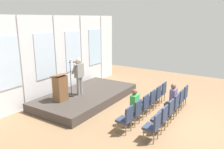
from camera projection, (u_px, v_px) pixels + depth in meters
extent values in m
plane|color=#846647|center=(175.00, 122.00, 8.24)|extent=(15.05, 15.05, 0.00)
cube|color=silver|center=(60.00, 56.00, 10.76)|extent=(9.31, 0.10, 3.86)
cube|color=silver|center=(7.00, 63.00, 8.40)|extent=(1.12, 0.04, 2.03)
cube|color=silver|center=(23.00, 64.00, 9.02)|extent=(0.20, 0.08, 3.86)
cube|color=silver|center=(45.00, 56.00, 9.92)|extent=(1.12, 0.04, 2.03)
cube|color=silver|center=(57.00, 57.00, 10.54)|extent=(0.20, 0.08, 3.86)
cube|color=silver|center=(73.00, 51.00, 11.45)|extent=(1.12, 0.04, 2.03)
cube|color=silver|center=(82.00, 52.00, 12.07)|extent=(0.20, 0.08, 3.86)
cube|color=silver|center=(95.00, 47.00, 12.97)|extent=(1.12, 0.04, 2.03)
cube|color=silver|center=(102.00, 48.00, 13.59)|extent=(0.20, 0.08, 3.86)
cube|color=#3F3833|center=(87.00, 96.00, 10.35)|extent=(4.94, 2.64, 0.38)
cylinder|color=gray|center=(78.00, 86.00, 9.88)|extent=(0.14, 0.14, 0.81)
cylinder|color=gray|center=(81.00, 85.00, 10.03)|extent=(0.14, 0.14, 0.81)
cube|color=gray|center=(79.00, 70.00, 9.78)|extent=(0.42, 0.22, 0.61)
cube|color=#26663F|center=(77.00, 68.00, 9.82)|extent=(0.06, 0.01, 0.37)
sphere|color=beige|center=(78.00, 61.00, 9.68)|extent=(0.21, 0.21, 0.21)
cylinder|color=gray|center=(74.00, 69.00, 9.60)|extent=(0.09, 0.28, 0.45)
cylinder|color=gray|center=(79.00, 62.00, 9.90)|extent=(0.15, 0.36, 0.15)
cylinder|color=gray|center=(76.00, 62.00, 9.93)|extent=(0.11, 0.34, 0.15)
sphere|color=beige|center=(70.00, 60.00, 9.99)|extent=(0.10, 0.10, 0.10)
cylinder|color=black|center=(72.00, 95.00, 9.88)|extent=(0.28, 0.28, 0.03)
cylinder|color=black|center=(71.00, 79.00, 9.69)|extent=(0.02, 0.02, 1.45)
sphere|color=#262626|center=(70.00, 62.00, 9.50)|extent=(0.07, 0.07, 0.07)
cube|color=brown|center=(60.00, 88.00, 9.23)|extent=(0.52, 0.40, 1.05)
cube|color=brown|center=(59.00, 75.00, 9.10)|extent=(0.60, 0.48, 0.14)
cylinder|color=olive|center=(122.00, 123.00, 7.71)|extent=(0.04, 0.04, 0.40)
cylinder|color=olive|center=(117.00, 127.00, 7.41)|extent=(0.04, 0.04, 0.40)
cylinder|color=olive|center=(131.00, 126.00, 7.53)|extent=(0.04, 0.04, 0.40)
cylinder|color=olive|center=(126.00, 130.00, 7.24)|extent=(0.04, 0.04, 0.40)
cube|color=#2D3851|center=(124.00, 120.00, 7.41)|extent=(0.46, 0.44, 0.08)
cube|color=#2D3851|center=(129.00, 114.00, 7.25)|extent=(0.46, 0.06, 0.46)
cylinder|color=olive|center=(131.00, 116.00, 8.25)|extent=(0.04, 0.04, 0.40)
cylinder|color=olive|center=(126.00, 120.00, 7.96)|extent=(0.04, 0.04, 0.40)
cylinder|color=olive|center=(139.00, 118.00, 8.08)|extent=(0.04, 0.04, 0.40)
cylinder|color=olive|center=(135.00, 122.00, 7.78)|extent=(0.04, 0.04, 0.40)
cube|color=#2D3851|center=(133.00, 113.00, 7.96)|extent=(0.46, 0.44, 0.08)
cube|color=#2D3851|center=(138.00, 107.00, 7.79)|extent=(0.46, 0.06, 0.46)
cylinder|color=#2D2D33|center=(127.00, 118.00, 8.03)|extent=(0.10, 0.10, 0.44)
cylinder|color=#2D2D33|center=(130.00, 116.00, 8.18)|extent=(0.10, 0.10, 0.44)
cube|color=#2D2D33|center=(132.00, 111.00, 7.97)|extent=(0.34, 0.36, 0.12)
cube|color=green|center=(135.00, 103.00, 7.83)|extent=(0.36, 0.20, 0.57)
sphere|color=brown|center=(134.00, 92.00, 7.74)|extent=(0.20, 0.20, 0.20)
cylinder|color=olive|center=(139.00, 110.00, 8.80)|extent=(0.04, 0.04, 0.40)
cylinder|color=olive|center=(135.00, 113.00, 8.50)|extent=(0.04, 0.04, 0.40)
cylinder|color=olive|center=(147.00, 112.00, 8.62)|extent=(0.04, 0.04, 0.40)
cylinder|color=olive|center=(143.00, 115.00, 8.33)|extent=(0.04, 0.04, 0.40)
cube|color=#2D3851|center=(141.00, 107.00, 8.50)|extent=(0.46, 0.44, 0.08)
cube|color=#2D3851|center=(146.00, 101.00, 8.34)|extent=(0.46, 0.06, 0.46)
cylinder|color=olive|center=(146.00, 105.00, 9.34)|extent=(0.04, 0.04, 0.40)
cylinder|color=olive|center=(142.00, 108.00, 9.05)|extent=(0.04, 0.04, 0.40)
cylinder|color=olive|center=(153.00, 106.00, 9.16)|extent=(0.04, 0.04, 0.40)
cylinder|color=olive|center=(150.00, 109.00, 8.87)|extent=(0.04, 0.04, 0.40)
cube|color=#2D3851|center=(148.00, 101.00, 9.05)|extent=(0.46, 0.44, 0.08)
cube|color=#2D3851|center=(153.00, 96.00, 8.88)|extent=(0.46, 0.06, 0.46)
cylinder|color=olive|center=(152.00, 100.00, 9.88)|extent=(0.04, 0.04, 0.40)
cylinder|color=olive|center=(149.00, 102.00, 9.59)|extent=(0.04, 0.04, 0.40)
cylinder|color=olive|center=(159.00, 101.00, 9.71)|extent=(0.04, 0.04, 0.40)
cylinder|color=olive|center=(156.00, 104.00, 9.41)|extent=(0.04, 0.04, 0.40)
cube|color=#2D3851|center=(154.00, 97.00, 9.59)|extent=(0.46, 0.44, 0.08)
cube|color=#2D3851|center=(159.00, 92.00, 9.42)|extent=(0.46, 0.06, 0.46)
cylinder|color=olive|center=(157.00, 96.00, 10.43)|extent=(0.04, 0.04, 0.40)
cylinder|color=olive|center=(154.00, 98.00, 10.13)|extent=(0.04, 0.04, 0.40)
cylinder|color=olive|center=(164.00, 97.00, 10.25)|extent=(0.04, 0.04, 0.40)
cylinder|color=olive|center=(162.00, 99.00, 9.96)|extent=(0.04, 0.04, 0.40)
cube|color=#2D3851|center=(160.00, 92.00, 10.13)|extent=(0.46, 0.44, 0.08)
cube|color=#2D3851|center=(164.00, 88.00, 9.97)|extent=(0.46, 0.06, 0.46)
cylinder|color=olive|center=(148.00, 130.00, 7.21)|extent=(0.04, 0.04, 0.40)
cylinder|color=olive|center=(143.00, 135.00, 6.92)|extent=(0.04, 0.04, 0.40)
cylinder|color=olive|center=(158.00, 133.00, 7.03)|extent=(0.04, 0.04, 0.40)
cylinder|color=olive|center=(154.00, 138.00, 6.74)|extent=(0.04, 0.04, 0.40)
cube|color=#2D3851|center=(151.00, 127.00, 6.92)|extent=(0.46, 0.44, 0.08)
cube|color=#2D3851|center=(157.00, 121.00, 6.75)|extent=(0.46, 0.06, 0.46)
cylinder|color=olive|center=(156.00, 123.00, 7.75)|extent=(0.04, 0.04, 0.40)
cylinder|color=olive|center=(152.00, 127.00, 7.46)|extent=(0.04, 0.04, 0.40)
cylinder|color=olive|center=(165.00, 125.00, 7.58)|extent=(0.04, 0.04, 0.40)
cylinder|color=olive|center=(161.00, 129.00, 7.28)|extent=(0.04, 0.04, 0.40)
cube|color=#2D3851|center=(159.00, 119.00, 7.46)|extent=(0.46, 0.44, 0.08)
cube|color=#2D3851|center=(165.00, 113.00, 7.29)|extent=(0.46, 0.06, 0.46)
cylinder|color=olive|center=(162.00, 116.00, 8.30)|extent=(0.04, 0.04, 0.40)
cylinder|color=olive|center=(159.00, 119.00, 8.00)|extent=(0.04, 0.04, 0.40)
cylinder|color=olive|center=(171.00, 118.00, 8.12)|extent=(0.04, 0.04, 0.40)
cylinder|color=olive|center=(168.00, 122.00, 7.83)|extent=(0.04, 0.04, 0.40)
cube|color=#2D3851|center=(165.00, 112.00, 8.00)|extent=(0.46, 0.44, 0.08)
cube|color=#2D3851|center=(171.00, 106.00, 7.84)|extent=(0.46, 0.06, 0.46)
cylinder|color=olive|center=(168.00, 110.00, 8.84)|extent=(0.04, 0.04, 0.40)
cylinder|color=olive|center=(165.00, 113.00, 8.55)|extent=(0.04, 0.04, 0.40)
cylinder|color=olive|center=(177.00, 111.00, 8.67)|extent=(0.04, 0.04, 0.40)
cylinder|color=olive|center=(174.00, 115.00, 8.37)|extent=(0.04, 0.04, 0.40)
cube|color=#2D3851|center=(171.00, 106.00, 8.55)|extent=(0.46, 0.44, 0.08)
cube|color=#2D3851|center=(177.00, 101.00, 8.38)|extent=(0.46, 0.06, 0.46)
cylinder|color=#2D2D33|center=(166.00, 111.00, 8.62)|extent=(0.10, 0.10, 0.44)
cylinder|color=#2D2D33|center=(167.00, 110.00, 8.77)|extent=(0.10, 0.10, 0.44)
cube|color=#2D2D33|center=(170.00, 105.00, 8.56)|extent=(0.34, 0.36, 0.12)
cube|color=#594C72|center=(173.00, 96.00, 8.42)|extent=(0.36, 0.20, 0.59)
sphere|color=brown|center=(174.00, 86.00, 8.33)|extent=(0.20, 0.20, 0.20)
cylinder|color=olive|center=(173.00, 104.00, 9.39)|extent=(0.04, 0.04, 0.40)
cylinder|color=olive|center=(171.00, 107.00, 9.09)|extent=(0.04, 0.04, 0.40)
cylinder|color=olive|center=(181.00, 106.00, 9.21)|extent=(0.04, 0.04, 0.40)
cylinder|color=olive|center=(179.00, 109.00, 8.91)|extent=(0.04, 0.04, 0.40)
cube|color=#2D3851|center=(176.00, 101.00, 9.09)|extent=(0.46, 0.44, 0.08)
cube|color=#2D3851|center=(182.00, 96.00, 8.92)|extent=(0.46, 0.06, 0.46)
cylinder|color=olive|center=(178.00, 100.00, 9.93)|extent=(0.04, 0.04, 0.40)
cylinder|color=olive|center=(175.00, 102.00, 9.63)|extent=(0.04, 0.04, 0.40)
cylinder|color=olive|center=(186.00, 101.00, 9.75)|extent=(0.04, 0.04, 0.40)
cylinder|color=olive|center=(183.00, 104.00, 9.46)|extent=(0.04, 0.04, 0.40)
cube|color=#2D3851|center=(181.00, 96.00, 9.63)|extent=(0.46, 0.44, 0.08)
cube|color=#2D3851|center=(186.00, 91.00, 9.47)|extent=(0.46, 0.06, 0.46)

